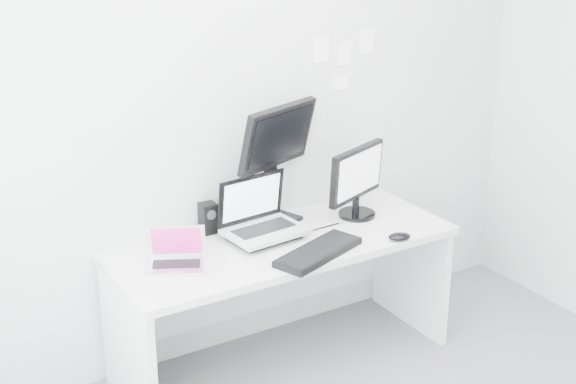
{
  "coord_description": "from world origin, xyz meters",
  "views": [
    {
      "loc": [
        -2.0,
        -2.09,
        2.47
      ],
      "look_at": [
        0.02,
        1.23,
        1.0
      ],
      "focal_mm": 51.4,
      "sensor_mm": 36.0,
      "label": 1
    }
  ],
  "objects": [
    {
      "name": "samsung_monitor",
      "position": [
        0.52,
        1.32,
        0.94
      ],
      "size": [
        0.49,
        0.35,
        0.41
      ],
      "primitive_type": "cube",
      "rotation": [
        0.0,
        0.0,
        0.37
      ],
      "color": "black",
      "rests_on": "desk"
    },
    {
      "name": "keyboard",
      "position": [
        0.06,
        1.0,
        0.75
      ],
      "size": [
        0.54,
        0.34,
        0.03
      ],
      "primitive_type": "cube",
      "rotation": [
        0.0,
        0.0,
        0.35
      ],
      "color": "black",
      "rests_on": "desk"
    },
    {
      "name": "wall_note_2",
      "position": [
        0.75,
        1.59,
        1.63
      ],
      "size": [
        0.1,
        0.0,
        0.14
      ],
      "primitive_type": "cube",
      "color": "white",
      "rests_on": "back_wall"
    },
    {
      "name": "back_wall",
      "position": [
        0.0,
        1.6,
        1.35
      ],
      "size": [
        3.6,
        0.0,
        3.6
      ],
      "primitive_type": "plane",
      "rotation": [
        1.57,
        0.0,
        0.0
      ],
      "color": "#B8BABC",
      "rests_on": "ground"
    },
    {
      "name": "wall_note_1",
      "position": [
        0.6,
        1.59,
        1.58
      ],
      "size": [
        0.09,
        0.0,
        0.13
      ],
      "primitive_type": "cube",
      "color": "white",
      "rests_on": "back_wall"
    },
    {
      "name": "wall_note_3",
      "position": [
        0.58,
        1.59,
        1.42
      ],
      "size": [
        0.11,
        0.0,
        0.08
      ],
      "primitive_type": "cube",
      "color": "white",
      "rests_on": "back_wall"
    },
    {
      "name": "desk",
      "position": [
        0.0,
        1.25,
        0.36
      ],
      "size": [
        1.8,
        0.7,
        0.73
      ],
      "primitive_type": "cube",
      "color": "silver",
      "rests_on": "ground"
    },
    {
      "name": "macbook",
      "position": [
        -0.61,
        1.23,
        0.83
      ],
      "size": [
        0.34,
        0.31,
        0.21
      ],
      "primitive_type": "cube",
      "rotation": [
        0.0,
        0.0,
        -0.49
      ],
      "color": "silver",
      "rests_on": "desk"
    },
    {
      "name": "rear_monitor",
      "position": [
        0.08,
        1.47,
        1.07
      ],
      "size": [
        0.54,
        0.34,
        0.69
      ],
      "primitive_type": "cube",
      "rotation": [
        0.0,
        0.0,
        0.34
      ],
      "color": "black",
      "rests_on": "desk"
    },
    {
      "name": "speaker",
      "position": [
        -0.28,
        1.54,
        0.81
      ],
      "size": [
        0.1,
        0.1,
        0.16
      ],
      "primitive_type": "cube",
      "rotation": [
        0.0,
        0.0,
        -0.29
      ],
      "color": "black",
      "rests_on": "desk"
    },
    {
      "name": "dell_laptop",
      "position": [
        -0.07,
        1.31,
        0.9
      ],
      "size": [
        0.42,
        0.35,
        0.33
      ],
      "primitive_type": "cube",
      "rotation": [
        0.0,
        0.0,
        0.09
      ],
      "color": "#B8BBC0",
      "rests_on": "desk"
    },
    {
      "name": "wall_note_0",
      "position": [
        0.45,
        1.59,
        1.62
      ],
      "size": [
        0.1,
        0.0,
        0.14
      ],
      "primitive_type": "cube",
      "color": "white",
      "rests_on": "back_wall"
    },
    {
      "name": "mouse",
      "position": [
        0.52,
        0.94,
        0.75
      ],
      "size": [
        0.14,
        0.11,
        0.04
      ],
      "primitive_type": "ellipsoid",
      "rotation": [
        0.0,
        0.0,
        -0.34
      ],
      "color": "black",
      "rests_on": "desk"
    }
  ]
}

